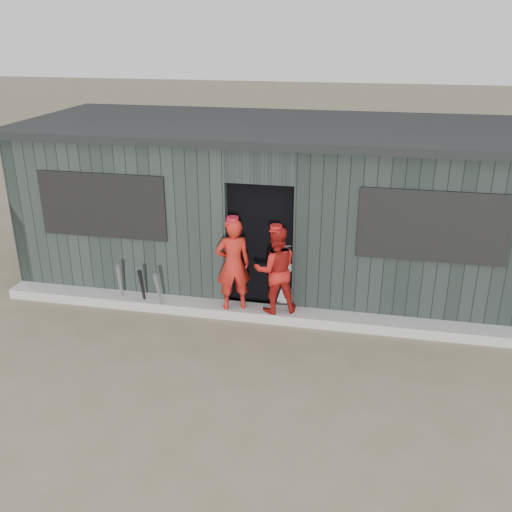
% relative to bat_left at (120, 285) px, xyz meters
% --- Properties ---
extents(ground, '(80.00, 80.00, 0.00)m').
position_rel_bat_left_xyz_m(ground, '(2.12, -1.75, -0.37)').
color(ground, '#6B604A').
rests_on(ground, ground).
extents(curb, '(8.00, 0.36, 0.15)m').
position_rel_bat_left_xyz_m(curb, '(2.12, 0.07, -0.30)').
color(curb, '#A5A49F').
rests_on(curb, ground).
extents(bat_left, '(0.16, 0.28, 0.74)m').
position_rel_bat_left_xyz_m(bat_left, '(0.00, 0.00, 0.00)').
color(bat_left, gray).
rests_on(bat_left, ground).
extents(bat_mid, '(0.11, 0.25, 0.71)m').
position_rel_bat_left_xyz_m(bat_mid, '(0.68, -0.13, -0.02)').
color(bat_mid, gray).
rests_on(bat_mid, ground).
extents(bat_right, '(0.12, 0.30, 0.70)m').
position_rel_bat_left_xyz_m(bat_right, '(0.38, -0.03, -0.02)').
color(bat_right, black).
rests_on(bat_right, ground).
extents(player_red_left, '(0.60, 0.50, 1.40)m').
position_rel_bat_left_xyz_m(player_red_left, '(1.78, 0.04, 0.48)').
color(player_red_left, red).
rests_on(player_red_left, curb).
extents(player_red_right, '(0.76, 0.68, 1.31)m').
position_rel_bat_left_xyz_m(player_red_right, '(2.40, 0.08, 0.43)').
color(player_red_right, '#AB1915').
rests_on(player_red_right, curb).
extents(player_grey_back, '(0.60, 0.47, 1.09)m').
position_rel_bat_left_xyz_m(player_grey_back, '(2.49, 0.51, 0.17)').
color(player_grey_back, '#AAAAAA').
rests_on(player_grey_back, ground).
extents(dugout, '(8.30, 3.30, 2.62)m').
position_rel_bat_left_xyz_m(dugout, '(2.12, 1.76, 0.92)').
color(dugout, black).
rests_on(dugout, ground).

